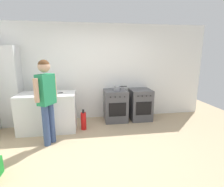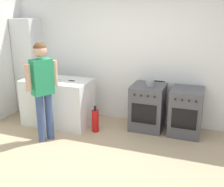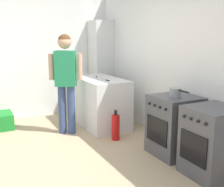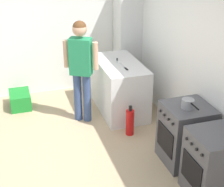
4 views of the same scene
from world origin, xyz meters
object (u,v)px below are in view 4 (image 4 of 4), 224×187
(oven_left, at_px, (186,134))
(knife_bread, at_px, (124,67))
(knife_paring, at_px, (117,60))
(oven_right, at_px, (215,164))
(recycling_crate_lower, at_px, (20,100))
(larder_cabinet, at_px, (127,39))
(pot, at_px, (188,104))
(fire_extinguisher, at_px, (130,122))
(person, at_px, (81,63))

(oven_left, xyz_separation_m, knife_bread, (-1.49, -0.37, 0.48))
(knife_bread, bearing_deg, knife_paring, -178.96)
(oven_right, distance_m, recycling_crate_lower, 3.70)
(larder_cabinet, bearing_deg, oven_right, -1.74)
(knife_paring, distance_m, larder_cabinet, 0.96)
(oven_left, xyz_separation_m, knife_paring, (-1.82, -0.38, 0.48))
(oven_left, relative_size, pot, 2.49)
(oven_right, height_order, pot, pot)
(oven_left, bearing_deg, fire_extinguisher, -151.22)
(knife_bread, xyz_separation_m, fire_extinguisher, (0.62, -0.11, -0.69))
(pot, bearing_deg, oven_left, 136.48)
(oven_left, distance_m, fire_extinguisher, 1.01)
(oven_right, height_order, larder_cabinet, larder_cabinet)
(fire_extinguisher, bearing_deg, pot, 25.69)
(fire_extinguisher, bearing_deg, oven_right, 16.89)
(knife_bread, xyz_separation_m, larder_cabinet, (-1.16, 0.47, 0.10))
(pot, relative_size, recycling_crate_lower, 0.66)
(person, bearing_deg, knife_paring, 111.44)
(recycling_crate_lower, bearing_deg, knife_paring, 72.24)
(oven_right, xyz_separation_m, knife_paring, (-2.53, -0.38, 0.48))
(pot, xyz_separation_m, person, (-1.59, -1.03, 0.11))
(oven_right, height_order, person, person)
(pot, distance_m, recycling_crate_lower, 3.23)
(oven_right, bearing_deg, recycling_crate_lower, -146.14)
(oven_left, height_order, knife_paring, knife_paring)
(pot, height_order, person, person)
(knife_bread, bearing_deg, oven_right, 9.60)
(oven_right, bearing_deg, knife_paring, -171.51)
(fire_extinguisher, distance_m, recycling_crate_lower, 2.17)
(knife_paring, bearing_deg, fire_extinguisher, -6.01)
(knife_bread, relative_size, person, 0.21)
(fire_extinguisher, bearing_deg, recycling_crate_lower, -133.38)
(knife_bread, height_order, recycling_crate_lower, knife_bread)
(person, distance_m, fire_extinguisher, 1.21)
(person, bearing_deg, pot, 33.00)
(pot, xyz_separation_m, fire_extinguisher, (-0.91, -0.44, -0.70))
(recycling_crate_lower, bearing_deg, person, 50.48)
(fire_extinguisher, bearing_deg, oven_left, 28.78)
(recycling_crate_lower, height_order, larder_cabinet, larder_cabinet)
(oven_right, bearing_deg, person, -154.54)
(knife_paring, bearing_deg, knife_bread, 1.04)
(knife_paring, xyz_separation_m, knife_bread, (0.33, 0.01, -0.00))
(fire_extinguisher, distance_m, larder_cabinet, 2.03)
(oven_left, relative_size, person, 0.50)
(knife_bread, relative_size, recycling_crate_lower, 0.67)
(pot, bearing_deg, recycling_crate_lower, -139.99)
(knife_bread, distance_m, larder_cabinet, 1.26)
(oven_right, bearing_deg, fire_extinguisher, -163.11)
(pot, distance_m, larder_cabinet, 2.70)
(knife_paring, bearing_deg, recycling_crate_lower, -107.76)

